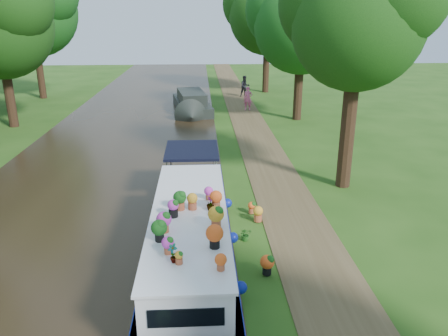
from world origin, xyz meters
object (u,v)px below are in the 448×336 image
Objects in this scene: plant_boat at (190,247)px; pedestrian_pink at (248,98)px; second_boat at (192,103)px; pedestrian_dark at (245,86)px.

plant_boat is 21.58m from pedestrian_pink.
plant_boat reaches higher than second_boat.
plant_boat reaches higher than pedestrian_pink.
pedestrian_pink is (3.81, 21.24, 0.02)m from plant_boat.
pedestrian_dark is at bearing 81.18° from plant_boat.
second_boat is 7.19m from pedestrian_dark.
second_boat is at bearing -168.89° from pedestrian_pink.
pedestrian_pink is at bearing -6.27° from second_boat.
plant_boat is 8.02× the size of pedestrian_pink.
plant_boat is 1.75× the size of second_boat.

